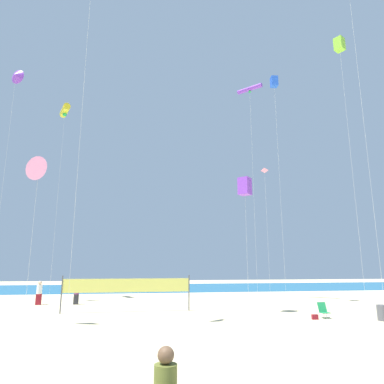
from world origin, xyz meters
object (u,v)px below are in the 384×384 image
beachgoer_plum_shirt (77,293)px  kite_lime_diamond (353,22)px  kite_violet_box (245,186)px  kite_blue_box (274,83)px  volleyball_net (128,287)px  kite_lime_box (339,45)px  folding_beach_chair (323,310)px  beach_handbag (315,317)px  kite_violet_delta (16,76)px  beachgoer_white_shirt (39,292)px  kite_violet_tube (250,90)px  kite_pink_diamond (265,172)px  kite_pink_delta (39,169)px  kite_yellow_tube (65,111)px  trash_barrel (382,313)px

beachgoer_plum_shirt → kite_lime_diamond: (18.08, -12.30, 17.66)m
kite_violet_box → kite_blue_box: bearing=45.0°
beachgoer_plum_shirt → volleyball_net: volleyball_net is taller
volleyball_net → kite_lime_box: kite_lime_box is taller
folding_beach_chair → kite_lime_diamond: 18.41m
beach_handbag → kite_violet_delta: bearing=152.6°
beachgoer_white_shirt → kite_violet_tube: (18.18, -0.14, 19.24)m
kite_pink_diamond → kite_violet_tube: size_ratio=0.62×
kite_pink_diamond → kite_lime_diamond: kite_lime_diamond is taller
kite_lime_box → kite_lime_diamond: 2.70m
kite_pink_delta → volleyball_net: bearing=46.5°
folding_beach_chair → kite_blue_box: 20.31m
kite_yellow_tube → kite_violet_delta: bearing=-139.0°
beachgoer_plum_shirt → kite_pink_delta: size_ratio=0.19×
kite_violet_delta → kite_violet_box: bearing=-24.2°
kite_violet_tube → kite_lime_diamond: (2.79, -12.29, -1.65)m
kite_yellow_tube → kite_blue_box: size_ratio=0.94×
folding_beach_chair → kite_pink_delta: kite_pink_delta is taller
folding_beach_chair → kite_violet_box: 9.16m
beachgoer_plum_shirt → folding_beach_chair: bearing=2.7°
volleyball_net → kite_violet_tube: 22.32m
kite_violet_tube → beach_handbag: bearing=-91.8°
kite_violet_box → volleyball_net: bearing=164.0°
trash_barrel → beach_handbag: 3.71m
beach_handbag → kite_violet_box: size_ratio=0.04×
kite_violet_tube → beachgoer_white_shirt: bearing=179.6°
trash_barrel → kite_violet_tube: 23.11m
volleyball_net → kite_violet_delta: (-10.95, 6.20, 18.47)m
beach_handbag → kite_blue_box: kite_blue_box is taller
beachgoer_white_shirt → volleyball_net: volleyball_net is taller
kite_violet_box → kite_pink_delta: bearing=-166.8°
beachgoer_plum_shirt → kite_pink_diamond: 20.63m
beach_handbag → kite_pink_delta: kite_pink_delta is taller
kite_violet_delta → kite_pink_delta: (5.98, -11.45, -11.87)m
trash_barrel → kite_lime_box: size_ratio=0.04×
volleyball_net → kite_violet_tube: kite_violet_tube is taller
kite_blue_box → kite_violet_tube: 3.26m
beachgoer_white_shirt → kite_yellow_tube: kite_yellow_tube is taller
kite_violet_tube → kite_violet_box: bearing=-113.9°
beachgoer_plum_shirt → kite_lime_box: kite_lime_box is taller
kite_blue_box → kite_lime_diamond: 9.57m
kite_violet_delta → kite_lime_diamond: (24.90, -13.17, -1.52)m
folding_beach_chair → kite_yellow_tube: kite_yellow_tube is taller
folding_beach_chair → kite_pink_diamond: bearing=62.2°
beach_handbag → kite_violet_tube: size_ratio=0.02×
beachgoer_plum_shirt → kite_pink_diamond: bearing=40.9°
kite_pink_delta → trash_barrel: bearing=-2.7°
beachgoer_plum_shirt → kite_violet_box: 16.01m
beachgoer_white_shirt → kite_violet_box: size_ratio=0.21×
trash_barrel → kite_violet_tube: (-3.21, 11.47, 19.80)m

